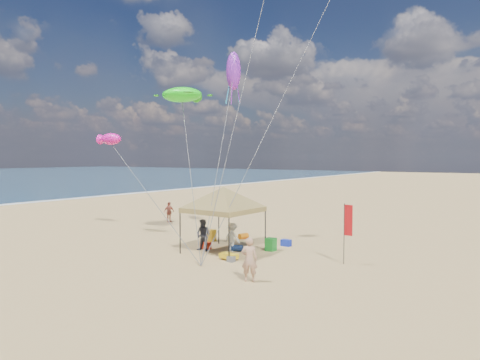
{
  "coord_description": "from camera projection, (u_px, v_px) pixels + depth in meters",
  "views": [
    {
      "loc": [
        12.61,
        -15.24,
        5.16
      ],
      "look_at": [
        0.0,
        3.0,
        4.0
      ],
      "focal_mm": 32.89,
      "sensor_mm": 36.0,
      "label": 1
    }
  ],
  "objects": [
    {
      "name": "person_near_c",
      "position": [
        232.0,
        237.0,
        24.05
      ],
      "size": [
        1.08,
        0.73,
        1.55
      ],
      "primitive_type": "imported",
      "rotation": [
        0.0,
        0.0,
        2.98
      ],
      "color": "silver",
      "rests_on": "ground"
    },
    {
      "name": "turtle_kite",
      "position": [
        182.0,
        95.0,
        26.25
      ],
      "size": [
        3.15,
        2.86,
        0.86
      ],
      "primitive_type": "ellipsoid",
      "rotation": [
        0.0,
        0.0,
        0.37
      ],
      "color": "#18FF17",
      "rests_on": "ground"
    },
    {
      "name": "canopy_tent",
      "position": [
        223.0,
        189.0,
        23.69
      ],
      "size": [
        6.65,
        6.65,
        4.1
      ],
      "color": "black",
      "rests_on": "ground"
    },
    {
      "name": "crate_grey",
      "position": [
        231.0,
        259.0,
        21.63
      ],
      "size": [
        0.34,
        0.3,
        0.28
      ],
      "primitive_type": "cube",
      "color": "slate",
      "rests_on": "ground"
    },
    {
      "name": "ground",
      "position": [
        202.0,
        271.0,
        19.95
      ],
      "size": [
        280.0,
        280.0,
        0.0
      ],
      "primitive_type": "plane",
      "color": "tan",
      "rests_on": "ground"
    },
    {
      "name": "person_near_b",
      "position": [
        203.0,
        235.0,
        24.12
      ],
      "size": [
        0.91,
        0.74,
        1.75
      ],
      "primitive_type": "imported",
      "rotation": [
        0.0,
        0.0,
        0.1
      ],
      "color": "#343747",
      "rests_on": "ground"
    },
    {
      "name": "beach_cart",
      "position": [
        229.0,
        256.0,
        22.05
      ],
      "size": [
        0.9,
        0.5,
        0.24
      ],
      "primitive_type": "cube",
      "color": "gold",
      "rests_on": "ground"
    },
    {
      "name": "bag_orange",
      "position": [
        243.0,
        236.0,
        27.69
      ],
      "size": [
        0.54,
        0.69,
        0.36
      ],
      "primitive_type": "cylinder",
      "rotation": [
        0.0,
        1.57,
        1.22
      ],
      "color": "#C3630A",
      "rests_on": "ground"
    },
    {
      "name": "person_near_a",
      "position": [
        249.0,
        259.0,
        18.17
      ],
      "size": [
        0.8,
        0.69,
        1.86
      ],
      "primitive_type": "imported",
      "rotation": [
        0.0,
        0.0,
        3.58
      ],
      "color": "tan",
      "rests_on": "ground"
    },
    {
      "name": "cooler_blue",
      "position": [
        286.0,
        243.0,
        25.46
      ],
      "size": [
        0.54,
        0.38,
        0.38
      ],
      "primitive_type": "cube",
      "color": "#1528AB",
      "rests_on": "ground"
    },
    {
      "name": "chair_green",
      "position": [
        271.0,
        244.0,
        24.18
      ],
      "size": [
        0.5,
        0.5,
        0.7
      ],
      "primitive_type": "cube",
      "color": "#157721",
      "rests_on": "ground"
    },
    {
      "name": "chair_yellow",
      "position": [
        211.0,
        235.0,
        27.0
      ],
      "size": [
        0.5,
        0.5,
        0.7
      ],
      "primitive_type": "cube",
      "color": "gold",
      "rests_on": "ground"
    },
    {
      "name": "squid_kite",
      "position": [
        234.0,
        71.0,
        27.93
      ],
      "size": [
        1.06,
        1.06,
        2.43
      ],
      "primitive_type": "ellipsoid",
      "rotation": [
        0.0,
        0.0,
        0.15
      ],
      "color": "purple",
      "rests_on": "ground"
    },
    {
      "name": "fish_kite",
      "position": [
        111.0,
        139.0,
        30.35
      ],
      "size": [
        1.82,
        0.92,
        0.8
      ],
      "primitive_type": "ellipsoid",
      "rotation": [
        0.0,
        0.0,
        -0.01
      ],
      "color": "#E8119B",
      "rests_on": "ground"
    },
    {
      "name": "cooler_red",
      "position": [
        206.0,
        245.0,
        24.7
      ],
      "size": [
        0.54,
        0.38,
        0.38
      ],
      "primitive_type": "cube",
      "color": "red",
      "rests_on": "ground"
    },
    {
      "name": "feather_flag",
      "position": [
        347.0,
        224.0,
        20.96
      ],
      "size": [
        0.45,
        0.09,
        2.95
      ],
      "color": "black",
      "rests_on": "ground"
    },
    {
      "name": "person_far_a",
      "position": [
        169.0,
        212.0,
        34.85
      ],
      "size": [
        0.61,
        1.01,
        1.61
      ],
      "primitive_type": "imported",
      "rotation": [
        0.0,
        0.0,
        1.32
      ],
      "color": "#AD5742",
      "rests_on": "ground"
    },
    {
      "name": "bag_navy",
      "position": [
        237.0,
        248.0,
        23.99
      ],
      "size": [
        0.69,
        0.54,
        0.36
      ],
      "primitive_type": "cylinder",
      "rotation": [
        0.0,
        1.57,
        0.35
      ],
      "color": "black",
      "rests_on": "ground"
    }
  ]
}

